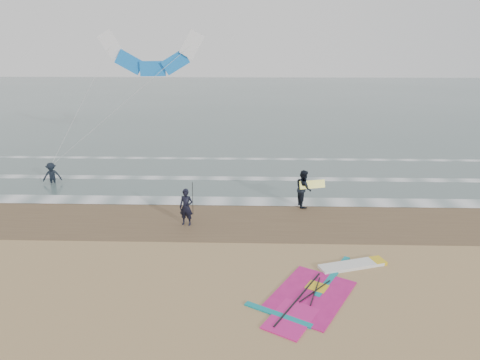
{
  "coord_description": "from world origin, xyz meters",
  "views": [
    {
      "loc": [
        -0.31,
        -12.16,
        7.76
      ],
      "look_at": [
        -0.81,
        5.0,
        2.2
      ],
      "focal_mm": 32.0,
      "sensor_mm": 36.0,
      "label": 1
    }
  ],
  "objects_px": {
    "windsurf_rig": "(324,287)",
    "person_walking": "(303,188)",
    "person_standing": "(186,207)",
    "surf_kite": "(152,57)",
    "person_wading": "(51,170)"
  },
  "relations": [
    {
      "from": "windsurf_rig",
      "to": "person_walking",
      "type": "relative_size",
      "value": 2.79
    },
    {
      "from": "windsurf_rig",
      "to": "person_standing",
      "type": "height_order",
      "value": "person_standing"
    },
    {
      "from": "person_standing",
      "to": "surf_kite",
      "type": "bearing_deg",
      "value": 120.67
    },
    {
      "from": "person_walking",
      "to": "surf_kite",
      "type": "xyz_separation_m",
      "value": [
        -8.76,
        7.31,
        5.96
      ]
    },
    {
      "from": "person_walking",
      "to": "windsurf_rig",
      "type": "bearing_deg",
      "value": 168.59
    },
    {
      "from": "windsurf_rig",
      "to": "person_walking",
      "type": "height_order",
      "value": "person_walking"
    },
    {
      "from": "windsurf_rig",
      "to": "person_wading",
      "type": "height_order",
      "value": "person_wading"
    },
    {
      "from": "person_walking",
      "to": "surf_kite",
      "type": "relative_size",
      "value": 0.22
    },
    {
      "from": "person_standing",
      "to": "person_wading",
      "type": "height_order",
      "value": "person_standing"
    },
    {
      "from": "person_walking",
      "to": "person_wading",
      "type": "relative_size",
      "value": 1.17
    },
    {
      "from": "windsurf_rig",
      "to": "surf_kite",
      "type": "relative_size",
      "value": 0.61
    },
    {
      "from": "windsurf_rig",
      "to": "person_walking",
      "type": "bearing_deg",
      "value": 89.0
    },
    {
      "from": "windsurf_rig",
      "to": "person_wading",
      "type": "relative_size",
      "value": 3.28
    },
    {
      "from": "surf_kite",
      "to": "windsurf_rig",
      "type": "bearing_deg",
      "value": -59.6
    },
    {
      "from": "person_standing",
      "to": "person_wading",
      "type": "xyz_separation_m",
      "value": [
        -8.58,
        5.6,
        -0.05
      ]
    }
  ]
}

